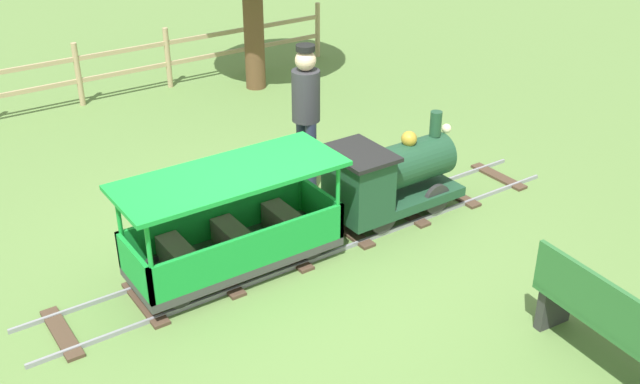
{
  "coord_description": "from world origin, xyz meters",
  "views": [
    {
      "loc": [
        5.07,
        -3.01,
        3.79
      ],
      "look_at": [
        0.0,
        0.45,
        0.55
      ],
      "focal_mm": 41.48,
      "sensor_mm": 36.0,
      "label": 1
    }
  ],
  "objects_px": {
    "passenger_car": "(234,232)",
    "park_bench": "(611,323)",
    "locomotive": "(388,176)",
    "conductor_person": "(306,106)"
  },
  "relations": [
    {
      "from": "locomotive",
      "to": "park_bench",
      "type": "xyz_separation_m",
      "value": [
        2.69,
        -0.08,
        -0.07
      ]
    },
    {
      "from": "passenger_car",
      "to": "conductor_person",
      "type": "relative_size",
      "value": 1.23
    },
    {
      "from": "passenger_car",
      "to": "park_bench",
      "type": "xyz_separation_m",
      "value": [
        2.69,
        1.67,
        -0.01
      ]
    },
    {
      "from": "passenger_car",
      "to": "park_bench",
      "type": "height_order",
      "value": "passenger_car"
    },
    {
      "from": "locomotive",
      "to": "conductor_person",
      "type": "distance_m",
      "value": 1.19
    },
    {
      "from": "conductor_person",
      "to": "passenger_car",
      "type": "bearing_deg",
      "value": -54.37
    },
    {
      "from": "locomotive",
      "to": "passenger_car",
      "type": "xyz_separation_m",
      "value": [
        0.0,
        -1.76,
        -0.06
      ]
    },
    {
      "from": "locomotive",
      "to": "conductor_person",
      "type": "xyz_separation_m",
      "value": [
        -1.05,
        -0.29,
        0.47
      ]
    },
    {
      "from": "locomotive",
      "to": "park_bench",
      "type": "relative_size",
      "value": 1.09
    },
    {
      "from": "park_bench",
      "to": "conductor_person",
      "type": "bearing_deg",
      "value": -176.74
    }
  ]
}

